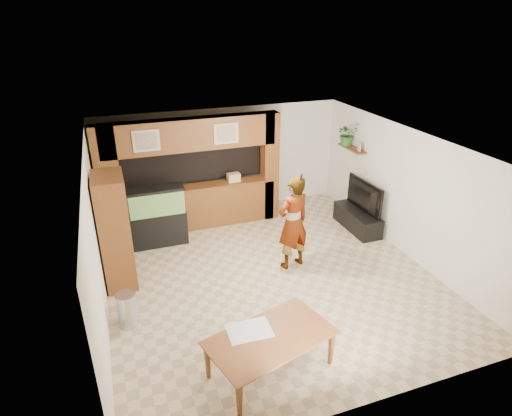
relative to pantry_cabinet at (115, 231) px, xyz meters
name	(u,v)px	position (x,y,z in m)	size (l,w,h in m)	color
floor	(269,274)	(2.70, -0.73, -1.07)	(6.50, 6.50, 0.00)	tan
ceiling	(271,145)	(2.70, -0.73, 1.53)	(6.50, 6.50, 0.00)	white
wall_back	(222,161)	(2.70, 2.52, 0.23)	(6.00, 6.00, 0.00)	silver
wall_left	(96,241)	(-0.30, -0.73, 0.23)	(6.50, 6.50, 0.00)	silver
wall_right	(407,193)	(5.70, -0.73, 0.23)	(6.50, 6.50, 0.00)	silver
partition	(189,173)	(1.75, 1.91, 0.25)	(4.20, 0.99, 2.60)	brown
wall_clock	(92,185)	(-0.27, 0.27, 0.83)	(0.05, 0.25, 0.25)	black
wall_shelf	(352,148)	(5.55, 1.22, 0.63)	(0.25, 0.90, 0.04)	brown
pantry_cabinet	(115,231)	(0.00, 0.00, 0.00)	(0.53, 0.87, 2.13)	brown
trash_can	(128,309)	(0.03, -1.32, -0.77)	(0.32, 0.32, 0.59)	#B2B2B7
aquarium	(158,217)	(0.89, 1.22, -0.42)	(1.19, 0.45, 1.32)	black
tv_stand	(357,220)	(5.35, 0.39, -0.84)	(0.50, 1.38, 0.46)	black
television	(360,197)	(5.35, 0.39, -0.25)	(1.24, 0.16, 0.72)	black
photo_frame	(359,147)	(5.55, 0.93, 0.75)	(0.03, 0.15, 0.20)	tan
potted_plant	(348,134)	(5.52, 1.42, 0.93)	(0.50, 0.44, 0.56)	#285A24
person	(293,223)	(3.25, -0.57, -0.11)	(0.70, 0.46, 1.91)	tan
microphone	(301,177)	(3.30, -0.73, 0.88)	(0.03, 0.03, 0.15)	black
dining_table	(272,355)	(1.85, -3.05, -0.76)	(1.74, 0.97, 0.61)	brown
newspaper_a	(249,330)	(1.60, -2.80, -0.45)	(0.61, 0.45, 0.01)	silver
counter_box	(233,177)	(2.75, 1.72, 0.07)	(0.29, 0.19, 0.19)	tan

